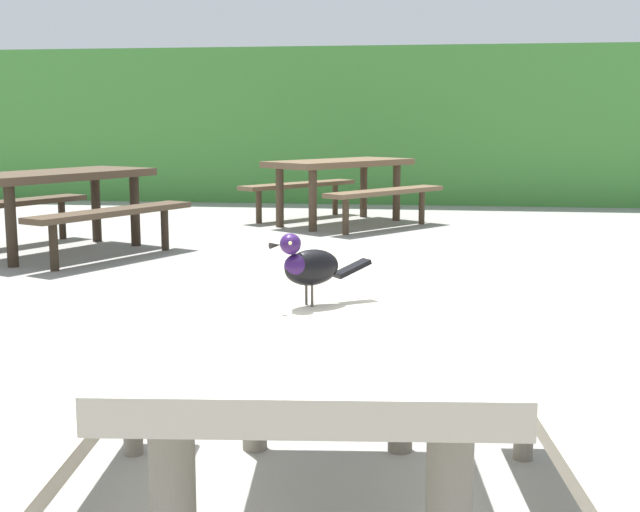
{
  "coord_description": "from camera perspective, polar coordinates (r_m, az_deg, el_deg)",
  "views": [
    {
      "loc": [
        0.36,
        -2.15,
        1.19
      ],
      "look_at": [
        0.07,
        0.01,
        0.84
      ],
      "focal_mm": 47.07,
      "sensor_mm": 36.0,
      "label": 1
    }
  ],
  "objects": [
    {
      "name": "bird_grackle",
      "position": [
        2.05,
        -0.82,
        -0.61
      ],
      "size": [
        0.24,
        0.2,
        0.18
      ],
      "color": "black",
      "rests_on": "picnic_table_foreground"
    },
    {
      "name": "picnic_table_mid_right",
      "position": [
        9.74,
        1.37,
        5.46
      ],
      "size": [
        2.37,
        2.38,
        0.74
      ],
      "color": "brown",
      "rests_on": "ground"
    },
    {
      "name": "hedge_wall",
      "position": [
        13.04,
        6.3,
        8.8
      ],
      "size": [
        28.0,
        2.21,
        2.22
      ],
      "primitive_type": "cube",
      "color": "#428438",
      "rests_on": "ground"
    },
    {
      "name": "picnic_table_mid_left",
      "position": [
        7.92,
        -17.49,
        4.18
      ],
      "size": [
        2.24,
        2.26,
        0.74
      ],
      "color": "#473828",
      "rests_on": "ground"
    },
    {
      "name": "picnic_table_foreground",
      "position": [
        2.31,
        0.09,
        -6.84
      ],
      "size": [
        1.85,
        1.88,
        0.74
      ],
      "color": "#B2A893",
      "rests_on": "ground"
    }
  ]
}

